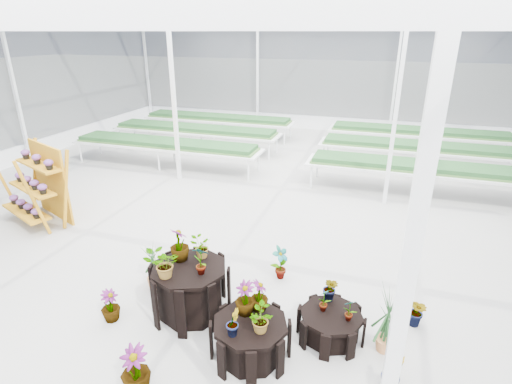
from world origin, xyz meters
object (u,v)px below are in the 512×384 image
(plinth_mid, at_px, (250,339))
(plinth_low, at_px, (331,326))
(plinth_tall, at_px, (191,290))
(shelf_rack, at_px, (34,186))

(plinth_mid, xyz_separation_m, plinth_low, (1.00, 0.70, -0.07))
(plinth_low, bearing_deg, plinth_tall, -177.40)
(plinth_tall, relative_size, plinth_low, 1.29)
(plinth_mid, bearing_deg, plinth_low, 34.99)
(plinth_tall, xyz_separation_m, shelf_rack, (-4.89, 1.87, 0.49))
(plinth_tall, relative_size, plinth_mid, 1.14)
(plinth_tall, distance_m, shelf_rack, 5.25)
(plinth_mid, distance_m, shelf_rack, 6.60)
(plinth_tall, xyz_separation_m, plinth_low, (2.20, 0.10, -0.20))
(plinth_low, height_order, shelf_rack, shelf_rack)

